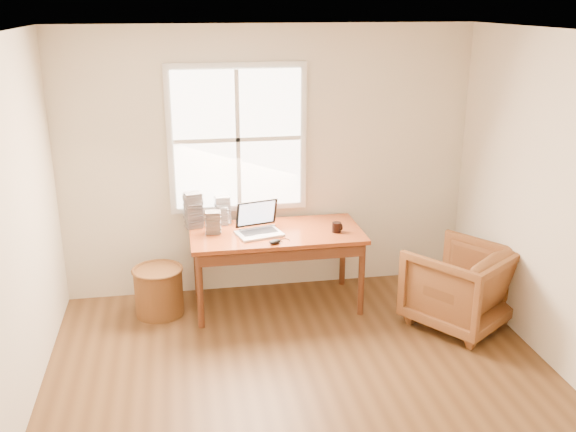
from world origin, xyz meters
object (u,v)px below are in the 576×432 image
wicker_stool (159,292)px  cd_stack_a (223,210)px  coffee_mug (336,227)px  desk (276,233)px  armchair (459,286)px  laptop (259,221)px

wicker_stool → cd_stack_a: size_ratio=1.64×
coffee_mug → cd_stack_a: size_ratio=0.35×
desk → armchair: desk is taller
cd_stack_a → coffee_mug: bearing=-23.4°
desk → armchair: bearing=-23.3°
armchair → cd_stack_a: bearing=-61.2°
coffee_mug → armchair: bearing=-5.1°
desk → coffee_mug: coffee_mug is taller
laptop → coffee_mug: laptop is taller
armchair → desk: bearing=-58.4°
laptop → armchair: bearing=-33.5°
coffee_mug → laptop: bearing=-160.4°
armchair → laptop: size_ratio=2.11×
wicker_stool → cd_stack_a: bearing=26.8°
armchair → coffee_mug: 1.22m
laptop → coffee_mug: bearing=-18.3°
wicker_stool → desk: bearing=0.0°
desk → wicker_stool: bearing=-180.0°
desk → cd_stack_a: bearing=145.5°
wicker_stool → laptop: 1.16m
desk → coffee_mug: bearing=-12.2°
laptop → cd_stack_a: bearing=113.4°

